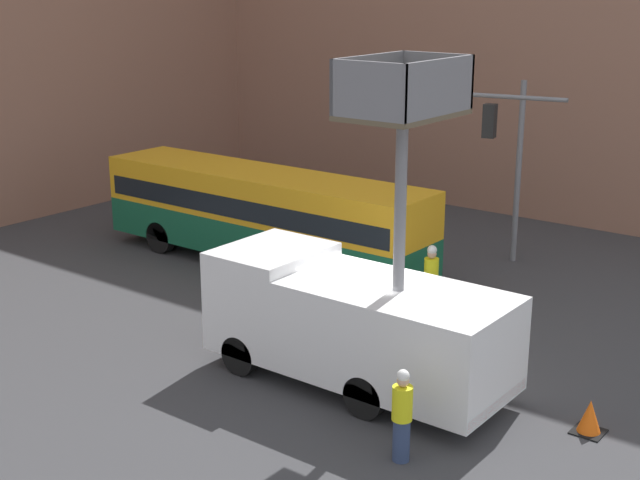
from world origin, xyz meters
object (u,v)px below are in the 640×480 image
utility_truck (355,316)px  traffic_light_pole (509,147)px  road_worker_near_truck (402,416)px  traffic_cone_near_truck (590,417)px  city_bus (263,211)px  road_worker_directing (431,281)px

utility_truck → traffic_light_pole: utility_truck is taller
traffic_light_pole → road_worker_near_truck: 12.01m
utility_truck → traffic_cone_near_truck: bearing=-78.4°
city_bus → traffic_cone_near_truck: city_bus is taller
road_worker_near_truck → traffic_light_pole: bearing=-179.5°
road_worker_near_truck → road_worker_directing: size_ratio=0.94×
road_worker_directing → traffic_cone_near_truck: road_worker_directing is taller
traffic_light_pole → city_bus: bearing=122.0°
traffic_light_pole → traffic_cone_near_truck: (-8.00, -5.84, -3.50)m
utility_truck → traffic_cone_near_truck: utility_truck is taller
utility_truck → road_worker_directing: 4.65m
traffic_light_pole → road_worker_near_truck: (-11.11, -3.50, -2.92)m
city_bus → road_worker_near_truck: city_bus is taller
utility_truck → traffic_cone_near_truck: (1.01, -4.90, -1.26)m
traffic_light_pole → traffic_cone_near_truck: traffic_light_pole is taller
traffic_light_pole → road_worker_directing: traffic_light_pole is taller
city_bus → traffic_cone_near_truck: (-4.15, -12.00, -1.40)m
road_worker_near_truck → road_worker_directing: 7.43m
road_worker_directing → traffic_cone_near_truck: (-3.53, -5.69, -0.66)m
city_bus → traffic_cone_near_truck: bearing=173.3°
city_bus → traffic_light_pole: (3.84, -6.15, 2.10)m
road_worker_directing → city_bus: bearing=-162.6°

